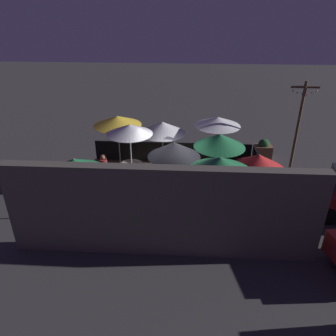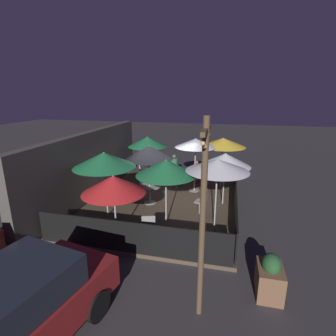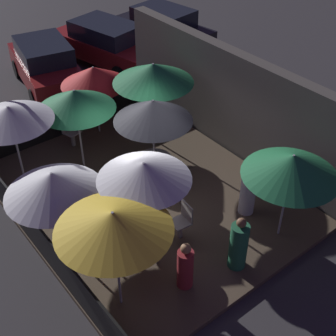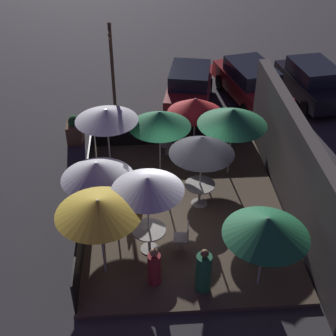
# 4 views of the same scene
# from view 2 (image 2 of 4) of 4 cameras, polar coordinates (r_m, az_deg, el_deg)

# --- Properties ---
(ground_plane) EXTENTS (60.00, 60.00, 0.00)m
(ground_plane) POSITION_cam_2_polar(r_m,az_deg,el_deg) (11.03, -1.18, -7.94)
(ground_plane) COLOR #383538
(patio_deck) EXTENTS (7.44, 5.91, 0.12)m
(patio_deck) POSITION_cam_2_polar(r_m,az_deg,el_deg) (11.01, -1.19, -7.65)
(patio_deck) COLOR brown
(patio_deck) RESTS_ON ground_plane
(building_wall) EXTENTS (9.04, 0.36, 2.93)m
(building_wall) POSITION_cam_2_polar(r_m,az_deg,el_deg) (11.71, -16.48, 0.44)
(building_wall) COLOR #4C4742
(building_wall) RESTS_ON ground_plane
(fence_front) EXTENTS (7.24, 0.05, 0.95)m
(fence_front) POSITION_cam_2_polar(r_m,az_deg,el_deg) (10.50, 14.44, -6.23)
(fence_front) COLOR black
(fence_front) RESTS_ON patio_deck
(fence_side_left) EXTENTS (0.05, 5.71, 0.95)m
(fence_side_left) POSITION_cam_2_polar(r_m,az_deg,el_deg) (7.66, -8.39, -14.71)
(fence_side_left) COLOR black
(fence_side_left) RESTS_ON patio_deck
(patio_umbrella_0) EXTENTS (1.84, 1.84, 2.43)m
(patio_umbrella_0) POSITION_cam_2_polar(r_m,az_deg,el_deg) (11.66, 6.03, 5.45)
(patio_umbrella_0) COLOR #B2B2B7
(patio_umbrella_0) RESTS_ON patio_deck
(patio_umbrella_1) EXTENTS (1.88, 1.88, 2.40)m
(patio_umbrella_1) POSITION_cam_2_polar(r_m,az_deg,el_deg) (10.26, -4.18, 3.38)
(patio_umbrella_1) COLOR #B2B2B7
(patio_umbrella_1) RESTS_ON patio_deck
(patio_umbrella_2) EXTENTS (2.03, 2.03, 2.19)m
(patio_umbrella_2) POSITION_cam_2_polar(r_m,az_deg,el_deg) (13.63, -4.49, 5.74)
(patio_umbrella_2) COLOR #B2B2B7
(patio_umbrella_2) RESTS_ON patio_deck
(patio_umbrella_3) EXTENTS (1.88, 1.88, 2.08)m
(patio_umbrella_3) POSITION_cam_2_polar(r_m,az_deg,el_deg) (7.77, -11.77, -3.52)
(patio_umbrella_3) COLOR #B2B2B7
(patio_umbrella_3) RESTS_ON patio_deck
(patio_umbrella_4) EXTENTS (2.00, 2.00, 2.11)m
(patio_umbrella_4) POSITION_cam_2_polar(r_m,az_deg,el_deg) (10.48, 12.34, 1.75)
(patio_umbrella_4) COLOR #B2B2B7
(patio_umbrella_4) RESTS_ON patio_deck
(patio_umbrella_5) EXTENTS (1.95, 1.95, 2.44)m
(patio_umbrella_5) POSITION_cam_2_polar(r_m,az_deg,el_deg) (8.12, 10.73, 0.58)
(patio_umbrella_5) COLOR #B2B2B7
(patio_umbrella_5) RESTS_ON patio_deck
(patio_umbrella_6) EXTENTS (2.18, 2.18, 2.41)m
(patio_umbrella_6) POSITION_cam_2_polar(r_m,az_deg,el_deg) (9.32, -13.73, 1.75)
(patio_umbrella_6) COLOR #B2B2B7
(patio_umbrella_6) RESTS_ON patio_deck
(patio_umbrella_7) EXTENTS (2.07, 2.07, 2.39)m
(patio_umbrella_7) POSITION_cam_2_polar(r_m,az_deg,el_deg) (12.29, 11.89, 5.47)
(patio_umbrella_7) COLOR #B2B2B7
(patio_umbrella_7) RESTS_ON patio_deck
(patio_umbrella_8) EXTENTS (1.97, 1.97, 2.31)m
(patio_umbrella_8) POSITION_cam_2_polar(r_m,az_deg,el_deg) (8.42, -0.45, 0.07)
(patio_umbrella_8) COLOR #B2B2B7
(patio_umbrella_8) RESTS_ON patio_deck
(dining_table_0) EXTENTS (0.90, 0.90, 0.73)m
(dining_table_0) POSITION_cam_2_polar(r_m,az_deg,el_deg) (12.07, 5.80, -2.31)
(dining_table_0) COLOR #9E998E
(dining_table_0) RESTS_ON patio_deck
(dining_table_1) EXTENTS (0.91, 0.91, 0.74)m
(dining_table_1) POSITION_cam_2_polar(r_m,az_deg,el_deg) (10.70, -4.02, -4.65)
(dining_table_1) COLOR #9E998E
(dining_table_1) RESTS_ON patio_deck
(patio_chair_0) EXTENTS (0.50, 0.50, 0.91)m
(patio_chair_0) POSITION_cam_2_polar(r_m,az_deg,el_deg) (8.07, -4.22, -12.66)
(patio_chair_0) COLOR gray
(patio_chair_0) RESTS_ON patio_deck
(patio_chair_1) EXTENTS (0.48, 0.48, 0.94)m
(patio_chair_1) POSITION_cam_2_polar(r_m,az_deg,el_deg) (9.84, 7.49, -7.12)
(patio_chair_1) COLOR gray
(patio_chair_1) RESTS_ON patio_deck
(patio_chair_2) EXTENTS (0.44, 0.44, 0.90)m
(patio_chair_2) POSITION_cam_2_polar(r_m,az_deg,el_deg) (12.33, 1.63, -2.29)
(patio_chair_2) COLOR gray
(patio_chair_2) RESTS_ON patio_deck
(patron_0) EXTENTS (0.50, 0.50, 1.29)m
(patron_0) POSITION_cam_2_polar(r_m,az_deg,el_deg) (13.02, -5.49, -0.93)
(patron_0) COLOR silver
(patron_0) RESTS_ON patio_deck
(patron_1) EXTENTS (0.47, 0.47, 1.32)m
(patron_1) POSITION_cam_2_polar(r_m,az_deg,el_deg) (13.64, 1.35, -0.01)
(patron_1) COLOR #236642
(patron_1) RESTS_ON patio_deck
(patron_2) EXTENTS (0.43, 0.43, 1.14)m
(patron_2) POSITION_cam_2_polar(r_m,az_deg,el_deg) (13.20, 6.10, -0.99)
(patron_2) COLOR maroon
(patron_2) RESTS_ON patio_deck
(planter_box) EXTENTS (0.81, 0.56, 1.04)m
(planter_box) POSITION_cam_2_polar(r_m,az_deg,el_deg) (6.84, 21.28, -21.22)
(planter_box) COLOR brown
(planter_box) RESTS_ON ground_plane
(light_post) EXTENTS (1.10, 0.12, 4.12)m
(light_post) POSITION_cam_2_polar(r_m,az_deg,el_deg) (5.05, 7.58, -9.87)
(light_post) COLOR brown
(light_post) RESTS_ON ground_plane
(parked_car_0) EXTENTS (4.17, 2.42, 1.62)m
(parked_car_0) POSITION_cam_2_polar(r_m,az_deg,el_deg) (5.77, -31.09, -25.88)
(parked_car_0) COLOR maroon
(parked_car_0) RESTS_ON ground_plane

